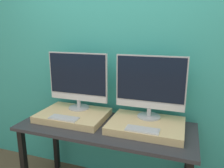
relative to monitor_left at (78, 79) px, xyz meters
The scene contains 8 objects.
wall_back 0.45m from the monitor_left, 32.15° to the left, with size 8.00×0.04×2.60m.
workbench 0.61m from the monitor_left, 25.27° to the right, with size 1.59×0.65×0.78m.
wooden_riser_left 0.36m from the monitor_left, 90.00° to the right, with size 0.65×0.47×0.06m.
monitor_left is the anchor object (origin of this frame).
keyboard_left 0.42m from the monitor_left, 90.00° to the right, with size 0.27×0.11×0.01m.
wooden_riser_right 0.81m from the monitor_left, ahead, with size 0.65×0.47×0.06m.
monitor_right 0.72m from the monitor_left, ahead, with size 0.63×0.21×0.57m.
keyboard_right 0.83m from the monitor_left, 22.15° to the right, with size 0.27×0.11×0.01m.
Camera 1 is at (0.66, -1.40, 1.63)m, focal length 35.00 mm.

